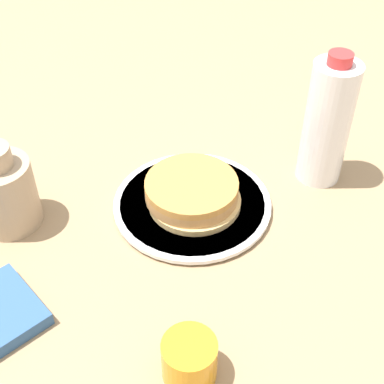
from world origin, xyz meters
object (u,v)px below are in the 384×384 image
at_px(water_bottle_near, 327,123).
at_px(juice_glass, 189,360).
at_px(cream_jug, 3,191).
at_px(pancake_stack, 192,192).
at_px(plate, 192,204).

bearing_deg(water_bottle_near, juice_glass, -73.05).
xyz_separation_m(cream_jug, water_bottle_near, (0.25, 0.44, 0.05)).
height_order(pancake_stack, water_bottle_near, water_bottle_near).
bearing_deg(cream_jug, juice_glass, 4.32).
xyz_separation_m(pancake_stack, juice_glass, (0.21, -0.20, -0.00)).
xyz_separation_m(pancake_stack, cream_jug, (-0.17, -0.23, 0.03)).
bearing_deg(pancake_stack, juice_glass, -43.31).
bearing_deg(pancake_stack, water_bottle_near, 68.33).
bearing_deg(juice_glass, water_bottle_near, 106.95).
distance_m(pancake_stack, cream_jug, 0.28).
distance_m(plate, juice_glass, 0.29).
xyz_separation_m(plate, water_bottle_near, (0.08, 0.21, 0.10)).
distance_m(juice_glass, water_bottle_near, 0.44).
height_order(juice_glass, water_bottle_near, water_bottle_near).
bearing_deg(water_bottle_near, pancake_stack, -111.67).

